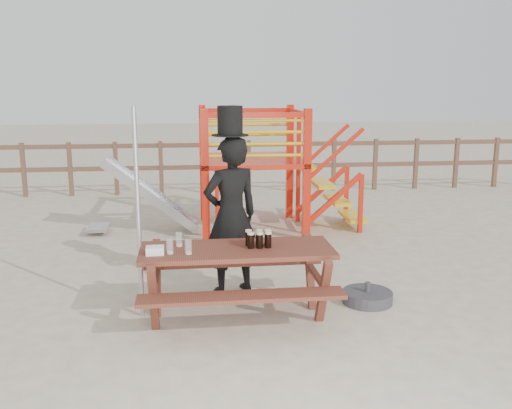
# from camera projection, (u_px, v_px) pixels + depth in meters

# --- Properties ---
(ground) EXTENTS (60.00, 60.00, 0.00)m
(ground) POSITION_uv_depth(u_px,v_px,m) (267.00, 310.00, 6.38)
(ground) COLOR beige
(ground) RESTS_ON ground
(back_fence) EXTENTS (15.09, 0.09, 1.20)m
(back_fence) POSITION_uv_depth(u_px,v_px,m) (227.00, 161.00, 13.03)
(back_fence) COLOR brown
(back_fence) RESTS_ON ground
(playground_fort) EXTENTS (4.71, 1.84, 2.10)m
(playground_fort) POSITION_uv_depth(u_px,v_px,m) (247.00, 168.00, 9.65)
(playground_fort) COLOR red
(playground_fort) RESTS_ON ground
(picnic_table) EXTENTS (2.04, 1.41, 0.79)m
(picnic_table) POSITION_uv_depth(u_px,v_px,m) (237.00, 274.00, 6.06)
(picnic_table) COLOR brown
(picnic_table) RESTS_ON ground
(man_with_hat) EXTENTS (0.81, 0.68, 2.24)m
(man_with_hat) POSITION_uv_depth(u_px,v_px,m) (231.00, 212.00, 6.72)
(man_with_hat) COLOR black
(man_with_hat) RESTS_ON ground
(metal_pole) EXTENTS (0.05, 0.05, 2.26)m
(metal_pole) POSITION_uv_depth(u_px,v_px,m) (138.00, 215.00, 5.97)
(metal_pole) COLOR #B2B2B7
(metal_pole) RESTS_ON ground
(parasol_base) EXTENTS (0.58, 0.58, 0.24)m
(parasol_base) POSITION_uv_depth(u_px,v_px,m) (367.00, 297.00, 6.58)
(parasol_base) COLOR #343439
(parasol_base) RESTS_ON ground
(paper_bag) EXTENTS (0.18, 0.14, 0.08)m
(paper_bag) POSITION_uv_depth(u_px,v_px,m) (155.00, 250.00, 5.77)
(paper_bag) COLOR white
(paper_bag) RESTS_ON picnic_table
(stout_pints) EXTENTS (0.28, 0.18, 0.17)m
(stout_pints) POSITION_uv_depth(u_px,v_px,m) (259.00, 239.00, 6.03)
(stout_pints) COLOR black
(stout_pints) RESTS_ON picnic_table
(empty_glasses) EXTENTS (0.26, 0.37, 0.15)m
(empty_glasses) POSITION_uv_depth(u_px,v_px,m) (179.00, 245.00, 5.87)
(empty_glasses) COLOR silver
(empty_glasses) RESTS_ON picnic_table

